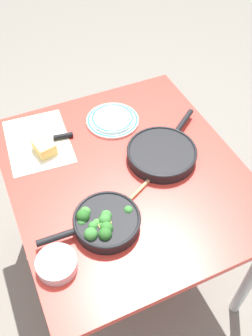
# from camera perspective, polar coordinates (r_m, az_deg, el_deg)

# --- Properties ---
(ground_plane) EXTENTS (14.00, 14.00, 0.00)m
(ground_plane) POSITION_cam_1_polar(r_m,az_deg,el_deg) (2.16, 0.00, -14.06)
(ground_plane) COLOR slate
(dining_table_red) EXTENTS (1.04, 0.92, 0.78)m
(dining_table_red) POSITION_cam_1_polar(r_m,az_deg,el_deg) (1.58, 0.00, -2.74)
(dining_table_red) COLOR red
(dining_table_red) RESTS_ON ground_plane
(skillet_broccoli) EXTENTS (0.24, 0.37, 0.08)m
(skillet_broccoli) POSITION_cam_1_polar(r_m,az_deg,el_deg) (1.33, -3.29, -8.23)
(skillet_broccoli) COLOR black
(skillet_broccoli) RESTS_ON dining_table_red
(skillet_eggs) EXTENTS (0.33, 0.40, 0.05)m
(skillet_eggs) POSITION_cam_1_polar(r_m,az_deg,el_deg) (1.55, 5.51, 2.26)
(skillet_eggs) COLOR black
(skillet_eggs) RESTS_ON dining_table_red
(wooden_spoon) EXTENTS (0.19, 0.33, 0.02)m
(wooden_spoon) POSITION_cam_1_polar(r_m,az_deg,el_deg) (1.46, 3.20, -2.16)
(wooden_spoon) COLOR tan
(wooden_spoon) RESTS_ON dining_table_red
(parchment_sheet) EXTENTS (0.37, 0.29, 0.00)m
(parchment_sheet) POSITION_cam_1_polar(r_m,az_deg,el_deg) (1.67, -13.27, 4.01)
(parchment_sheet) COLOR beige
(parchment_sheet) RESTS_ON dining_table_red
(grater_knife) EXTENTS (0.07, 0.26, 0.02)m
(grater_knife) POSITION_cam_1_polar(r_m,az_deg,el_deg) (1.65, -11.23, 4.37)
(grater_knife) COLOR silver
(grater_knife) RESTS_ON dining_table_red
(cheese_block) EXTENTS (0.11, 0.09, 0.05)m
(cheese_block) POSITION_cam_1_polar(r_m,az_deg,el_deg) (1.60, -12.35, 3.14)
(cheese_block) COLOR #EACC66
(cheese_block) RESTS_ON dining_table_red
(dinner_plate_stack) EXTENTS (0.24, 0.24, 0.03)m
(dinner_plate_stack) POSITION_cam_1_polar(r_m,az_deg,el_deg) (1.71, -2.06, 7.43)
(dinner_plate_stack) COLOR silver
(dinner_plate_stack) RESTS_ON dining_table_red
(prep_bowl_steel) EXTENTS (0.14, 0.14, 0.04)m
(prep_bowl_steel) POSITION_cam_1_polar(r_m,az_deg,el_deg) (1.28, -10.49, -14.20)
(prep_bowl_steel) COLOR #B7B7BC
(prep_bowl_steel) RESTS_ON dining_table_red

